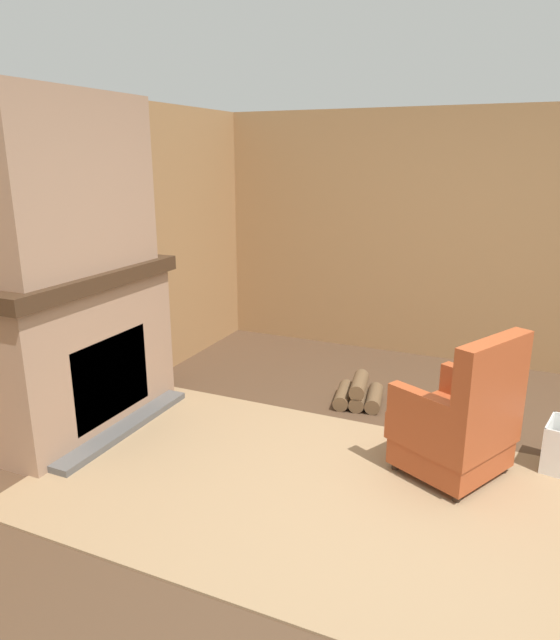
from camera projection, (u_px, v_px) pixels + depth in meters
name	position (u px, v px, depth m)	size (l,w,h in m)	color
ground_plane	(419.00, 501.00, 3.44)	(14.00, 14.00, 0.00)	#4C3523
wood_panel_wall_left	(60.00, 267.00, 4.14)	(0.06, 5.88, 2.45)	#9E7247
wood_panel_wall_back	(484.00, 240.00, 5.42)	(5.88, 0.09, 2.45)	#9E7247
fireplace_hearth	(92.00, 352.00, 4.22)	(0.58, 1.63, 1.21)	#9E7A60
chimney_breast	(74.00, 184.00, 3.89)	(0.32, 1.34, 1.22)	#9E7A60
area_rug	(357.00, 502.00, 3.42)	(4.05, 2.04, 0.01)	#997A56
armchair	(459.00, 424.00, 3.62)	(0.81, 0.84, 0.98)	#A84723
firewood_stack	(359.00, 394.00, 4.76)	(0.45, 0.46, 0.23)	brown
oil_lamp_vase	(15.00, 270.00, 3.57)	(0.13, 0.13, 0.29)	#47708E
storage_case	(98.00, 256.00, 4.24)	(0.14, 0.24, 0.15)	gray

